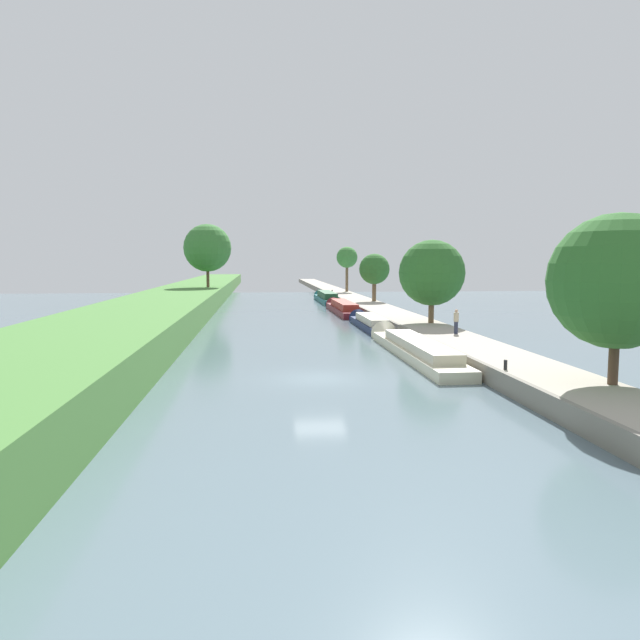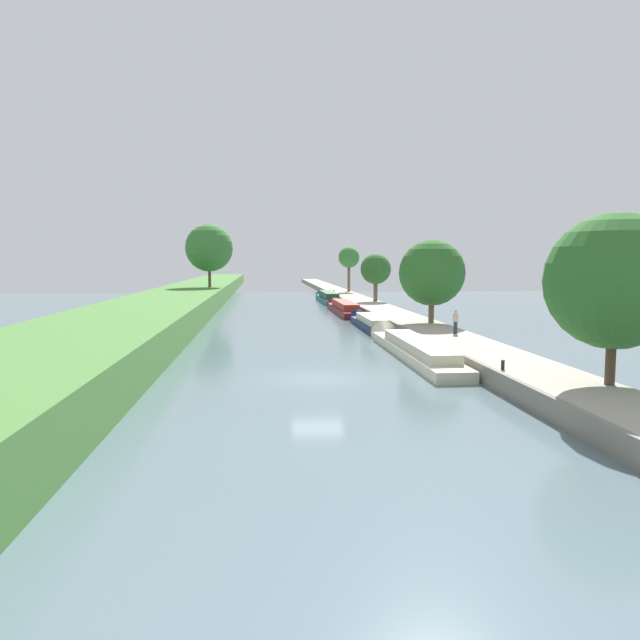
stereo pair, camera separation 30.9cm
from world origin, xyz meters
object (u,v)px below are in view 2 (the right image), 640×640
at_px(narrowboat_navy, 369,322).
at_px(mooring_bollard_far, 334,291).
at_px(narrowboat_teal, 328,297).
at_px(narrowboat_maroon, 343,308).
at_px(person_walking, 456,321).
at_px(narrowboat_cream, 411,347).
at_px(mooring_bollard_near, 503,365).

height_order(narrowboat_navy, mooring_bollard_far, mooring_bollard_far).
bearing_deg(narrowboat_navy, narrowboat_teal, 90.18).
distance_m(narrowboat_maroon, narrowboat_teal, 17.73).
bearing_deg(mooring_bollard_far, person_walking, -87.64).
bearing_deg(narrowboat_teal, narrowboat_navy, -89.82).
height_order(narrowboat_cream, mooring_bollard_far, mooring_bollard_far).
relative_size(narrowboat_cream, narrowboat_navy, 1.46).
relative_size(narrowboat_maroon, mooring_bollard_near, 35.25).
bearing_deg(narrowboat_cream, narrowboat_maroon, 90.37).
bearing_deg(narrowboat_teal, narrowboat_maroon, -90.58).
bearing_deg(mooring_bollard_far, narrowboat_cream, -91.83).
relative_size(narrowboat_navy, mooring_bollard_far, 26.12).
bearing_deg(narrowboat_maroon, mooring_bollard_near, -87.19).
height_order(narrowboat_cream, narrowboat_maroon, narrowboat_maroon).
bearing_deg(mooring_bollard_far, narrowboat_teal, -103.80).
height_order(person_walking, mooring_bollard_near, person_walking).
distance_m(narrowboat_cream, mooring_bollard_far, 54.52).
distance_m(mooring_bollard_near, mooring_bollard_far, 64.31).
xyz_separation_m(narrowboat_teal, person_walking, (3.87, -44.10, 1.13)).
height_order(narrowboat_cream, person_walking, person_walking).
bearing_deg(mooring_bollard_near, mooring_bollard_far, 90.00).
height_order(narrowboat_teal, person_walking, person_walking).
relative_size(narrowboat_teal, person_walking, 9.76).
bearing_deg(narrowboat_teal, mooring_bollard_far, 76.20).
bearing_deg(person_walking, mooring_bollard_far, 92.36).
xyz_separation_m(narrowboat_cream, narrowboat_maroon, (-0.19, 29.61, 0.09)).
xyz_separation_m(narrowboat_navy, narrowboat_maroon, (-0.28, 14.67, 0.10)).
distance_m(narrowboat_maroon, mooring_bollard_far, 24.96).
bearing_deg(narrowboat_navy, mooring_bollard_near, -86.17).
distance_m(person_walking, mooring_bollard_far, 51.29).
bearing_deg(narrowboat_maroon, narrowboat_navy, -88.91).
distance_m(person_walking, mooring_bollard_near, 13.25).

